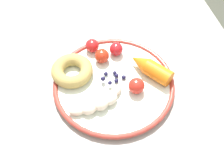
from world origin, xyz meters
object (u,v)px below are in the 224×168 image
plate (112,85)px  donut (72,71)px  banana (100,103)px  blueberry_pile (113,77)px  tomato_extra (136,86)px  tomato_near (92,46)px  dining_table (118,122)px  carrot_orange (150,68)px  tomato_mid (116,49)px  tomato_far (102,56)px

plate → donut: size_ratio=2.89×
plate → banana: (0.05, -0.04, 0.02)m
blueberry_pile → tomato_extra: bearing=45.7°
plate → tomato_near: tomato_near is taller
dining_table → donut: 0.18m
donut → tomato_near: (-0.07, 0.06, 0.00)m
dining_table → donut: size_ratio=11.30×
carrot_orange → tomato_mid: bearing=-142.2°
donut → blueberry_pile: (0.04, 0.09, -0.01)m
plate → tomato_near: size_ratio=8.39×
blueberry_pile → tomato_mid: tomato_mid is taller
tomato_far → tomato_extra: (0.11, 0.06, 0.00)m
tomato_near → tomato_far: (0.04, 0.02, 0.00)m
dining_table → plate: size_ratio=3.91×
blueberry_pile → donut: bearing=-112.9°
plate → tomato_far: size_ratio=8.12×
dining_table → tomato_near: bearing=-170.6°
carrot_orange → dining_table: bearing=-57.9°
donut → tomato_extra: (0.08, 0.14, 0.00)m
dining_table → banana: size_ratio=8.10×
tomato_near → tomato_mid: bearing=65.5°
tomato_near → tomato_extra: 0.17m
dining_table → tomato_mid: 0.19m
plate → tomato_far: (-0.08, -0.01, 0.02)m
tomato_mid → plate: bearing=-20.2°
tomato_mid → tomato_far: size_ratio=0.95×
carrot_orange → tomato_far: carrot_orange is taller
dining_table → tomato_mid: (-0.14, 0.03, 0.12)m
tomato_near → tomato_mid: (0.03, 0.06, -0.00)m
plate → tomato_near: 0.12m
blueberry_pile → tomato_mid: size_ratio=1.83×
blueberry_pile → carrot_orange: bearing=88.1°
tomato_far → plate: bearing=4.9°
banana → tomato_near: bearing=173.7°
plate → dining_table: bearing=5.1°
plate → tomato_far: 0.08m
tomato_near → tomato_mid: same height
carrot_orange → tomato_extra: bearing=-48.9°
dining_table → blueberry_pile: size_ratio=18.26×
banana → tomato_extra: tomato_extra is taller
dining_table → tomato_near: (-0.17, -0.03, 0.12)m
carrot_orange → tomato_far: 0.13m
plate → donut: bearing=-120.6°
donut → tomato_far: (-0.03, 0.08, 0.00)m
carrot_orange → tomato_far: bearing=-123.0°
carrot_orange → blueberry_pile: carrot_orange is taller
plate → tomato_extra: tomato_extra is taller
banana → tomato_mid: 0.16m
banana → donut: size_ratio=1.39×
plate → tomato_mid: size_ratio=8.53×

